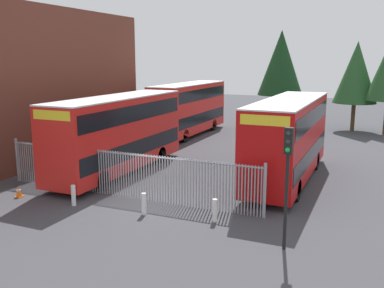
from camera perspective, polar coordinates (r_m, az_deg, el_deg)
ground_plane at (r=27.16m, az=3.40°, el=-2.61°), size 100.00×100.00×0.00m
palisade_fence at (r=20.65m, az=-8.92°, el=-3.86°), size 13.67×0.14×2.35m
double_decker_bus_near_gate at (r=24.96m, az=-9.74°, el=1.68°), size 2.54×10.81×4.42m
double_decker_bus_behind_fence_left at (r=23.59m, az=12.73°, el=1.00°), size 2.54×10.81×4.42m
double_decker_bus_behind_fence_right at (r=37.03m, az=-0.39°, el=4.97°), size 2.54×10.81×4.42m
bollard_near_left at (r=20.17m, az=-15.48°, el=-6.60°), size 0.20×0.20×0.95m
bollard_center_front at (r=18.47m, az=-6.40°, el=-7.92°), size 0.20×0.20×0.95m
bollard_near_right at (r=17.65m, az=3.06°, el=-8.80°), size 0.20×0.20×0.95m
traffic_cone_by_gate at (r=22.26m, az=-22.04°, el=-5.84°), size 0.34×0.34×0.59m
traffic_light_kerbside at (r=14.76m, az=12.58°, el=-2.90°), size 0.28×0.33×4.30m
tree_short_side at (r=41.57m, az=20.99°, el=8.86°), size 3.84×3.84×8.03m
tree_mid_row at (r=45.52m, az=11.73°, el=10.51°), size 4.60×4.60×9.35m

